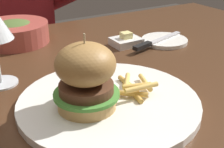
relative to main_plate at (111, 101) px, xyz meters
name	(u,v)px	position (x,y,z in m)	size (l,w,h in m)	color
dining_table	(79,111)	(0.00, 0.13, -0.09)	(1.47, 0.83, 0.74)	#472B19
main_plate	(111,101)	(0.00, 0.00, 0.00)	(0.32, 0.32, 0.01)	white
burger_sandwich	(86,77)	(-0.05, -0.01, 0.06)	(0.11, 0.11, 0.13)	tan
fries_pile	(134,87)	(0.05, 0.00, 0.02)	(0.09, 0.10, 0.03)	gold
bread_plate	(164,40)	(0.30, 0.22, 0.00)	(0.13, 0.13, 0.01)	white
table_knife	(154,42)	(0.25, 0.20, 0.01)	(0.19, 0.07, 0.01)	silver
butter_dish	(126,41)	(0.19, 0.25, 0.00)	(0.08, 0.06, 0.04)	white
soup_bowl	(15,32)	(-0.05, 0.42, 0.02)	(0.18, 0.18, 0.06)	#B24C42
diner_person	(6,54)	(-0.01, 0.82, -0.18)	(0.51, 0.36, 1.18)	#282833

